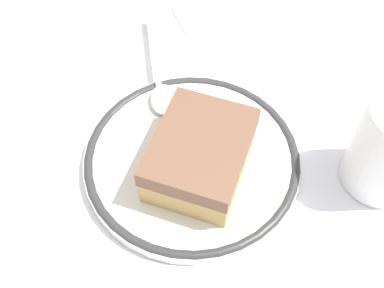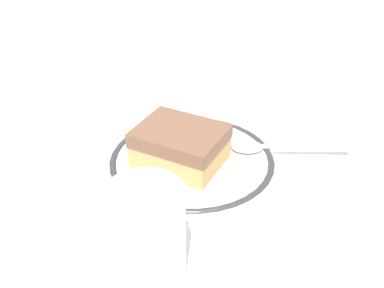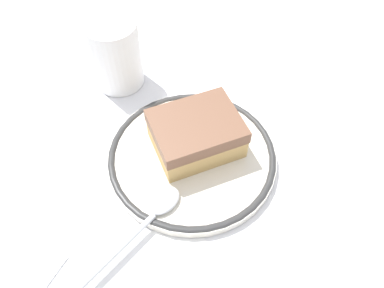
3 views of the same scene
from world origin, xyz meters
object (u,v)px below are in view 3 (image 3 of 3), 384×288
(cake_slice, at_px, (196,134))
(sugar_packet, at_px, (38,272))
(plate, at_px, (192,157))
(spoon, at_px, (149,215))
(cup, at_px, (116,58))

(cake_slice, relative_size, sugar_packet, 2.39)
(plate, xyz_separation_m, cake_slice, (0.00, -0.01, 0.03))
(spoon, xyz_separation_m, cup, (0.13, -0.17, 0.02))
(spoon, bearing_deg, sugar_packet, 51.77)
(spoon, xyz_separation_m, sugar_packet, (0.07, 0.09, -0.01))
(cup, height_order, sugar_packet, cup)
(sugar_packet, bearing_deg, cup, -76.06)
(cake_slice, relative_size, spoon, 0.84)
(sugar_packet, bearing_deg, cake_slice, -111.81)
(plate, bearing_deg, cup, -28.99)
(cake_slice, xyz_separation_m, cup, (0.14, -0.06, 0.01))
(cake_slice, xyz_separation_m, spoon, (0.01, 0.10, -0.02))
(plate, relative_size, cake_slice, 1.59)
(plate, relative_size, cup, 2.12)
(spoon, bearing_deg, cup, -51.09)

